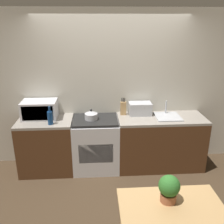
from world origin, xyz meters
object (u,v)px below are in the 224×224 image
(kettle, at_px, (91,115))
(bottle, at_px, (50,117))
(microwave, at_px, (40,110))
(dining_table, at_px, (171,216))
(stove_range, at_px, (96,144))
(toaster_oven, at_px, (140,109))

(kettle, bearing_deg, bottle, -164.59)
(microwave, distance_m, bottle, 0.35)
(bottle, bearing_deg, dining_table, -51.55)
(kettle, bearing_deg, dining_table, -68.15)
(stove_range, distance_m, dining_table, 2.07)
(microwave, relative_size, bottle, 1.92)
(toaster_oven, relative_size, dining_table, 0.38)
(stove_range, height_order, kettle, kettle)
(microwave, relative_size, toaster_oven, 1.47)
(dining_table, bearing_deg, microwave, 128.27)
(stove_range, relative_size, microwave, 1.64)
(toaster_oven, bearing_deg, bottle, -166.81)
(bottle, relative_size, dining_table, 0.29)
(microwave, bearing_deg, dining_table, -51.73)
(toaster_oven, height_order, dining_table, toaster_oven)
(microwave, bearing_deg, stove_range, -6.61)
(microwave, height_order, dining_table, microwave)
(kettle, height_order, toaster_oven, toaster_oven)
(stove_range, bearing_deg, microwave, 173.39)
(dining_table, bearing_deg, kettle, 111.85)
(kettle, xyz_separation_m, dining_table, (0.77, -1.93, -0.32))
(stove_range, xyz_separation_m, kettle, (-0.06, -0.00, 0.52))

